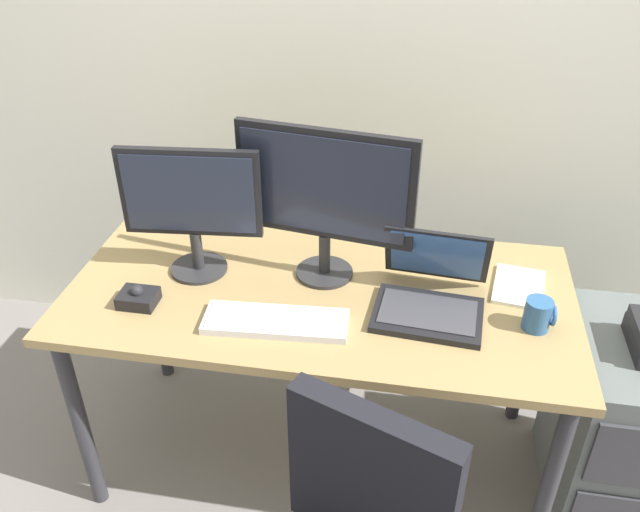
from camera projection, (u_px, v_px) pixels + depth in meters
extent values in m
plane|color=slate|center=(320.00, 453.00, 2.40)|extent=(8.00, 8.00, 0.00)
cube|color=beige|center=(356.00, 14.00, 2.24)|extent=(6.00, 0.10, 2.80)
cube|color=#937A4B|center=(320.00, 293.00, 2.00)|extent=(1.54, 0.75, 0.03)
cylinder|color=#2D2D33|center=(81.00, 424.00, 2.05)|extent=(0.05, 0.05, 0.72)
cylinder|color=#2D2D33|center=(548.00, 490.00, 1.84)|extent=(0.05, 0.05, 0.72)
cylinder|color=#2D2D33|center=(157.00, 304.00, 2.57)|extent=(0.05, 0.05, 0.72)
cylinder|color=#2D2D33|center=(527.00, 345.00, 2.37)|extent=(0.05, 0.05, 0.72)
cube|color=#565E5D|center=(627.00, 426.00, 2.07)|extent=(0.42, 0.52, 0.67)
cube|color=black|center=(371.00, 482.00, 1.45)|extent=(0.39, 0.20, 0.42)
cylinder|color=#262628|center=(323.00, 272.00, 2.06)|extent=(0.18, 0.18, 0.01)
cylinder|color=#262628|center=(324.00, 253.00, 2.02)|extent=(0.04, 0.04, 0.13)
cube|color=black|center=(324.00, 185.00, 1.89)|extent=(0.54, 0.10, 0.34)
cube|color=#1E2333|center=(322.00, 187.00, 1.88)|extent=(0.50, 0.08, 0.30)
cylinder|color=#262628|center=(199.00, 268.00, 2.08)|extent=(0.18, 0.18, 0.01)
cylinder|color=#262628|center=(197.00, 250.00, 2.04)|extent=(0.04, 0.04, 0.13)
cube|color=black|center=(190.00, 193.00, 1.93)|extent=(0.43, 0.06, 0.28)
cube|color=#1E2333|center=(189.00, 195.00, 1.92)|extent=(0.39, 0.04, 0.25)
cube|color=silver|center=(276.00, 322.00, 1.84)|extent=(0.42, 0.16, 0.02)
cube|color=white|center=(276.00, 318.00, 1.84)|extent=(0.39, 0.14, 0.01)
cube|color=black|center=(428.00, 315.00, 1.87)|extent=(0.33, 0.24, 0.02)
cube|color=#38383D|center=(428.00, 312.00, 1.86)|extent=(0.28, 0.19, 0.00)
cube|color=black|center=(437.00, 255.00, 1.94)|extent=(0.32, 0.12, 0.21)
cube|color=#335999|center=(437.00, 256.00, 1.93)|extent=(0.28, 0.10, 0.18)
cube|color=black|center=(138.00, 298.00, 1.92)|extent=(0.11, 0.09, 0.04)
sphere|color=#232328|center=(137.00, 291.00, 1.91)|extent=(0.04, 0.04, 0.04)
cylinder|color=#2A5585|center=(537.00, 315.00, 1.81)|extent=(0.08, 0.08, 0.09)
torus|color=#2C538A|center=(553.00, 316.00, 1.81)|extent=(0.01, 0.06, 0.06)
cube|color=white|center=(519.00, 287.00, 1.99)|extent=(0.18, 0.23, 0.01)
ellipsoid|color=yellow|center=(410.00, 249.00, 2.15)|extent=(0.08, 0.19, 0.04)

